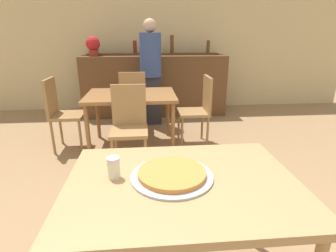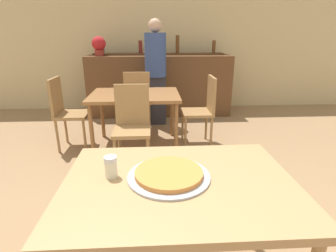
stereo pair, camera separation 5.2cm
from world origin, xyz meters
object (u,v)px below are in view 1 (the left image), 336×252
(cheese_shaker, at_px, (114,168))
(chair_far_side_front, at_px, (129,122))
(pizza_tray, at_px, (172,174))
(chair_far_side_left, at_px, (61,109))
(person_standing, at_px, (151,70))
(chair_far_side_back, at_px, (133,98))
(potted_plant, at_px, (93,45))
(chair_far_side_right, at_px, (199,106))

(cheese_shaker, bearing_deg, chair_far_side_front, 90.52)
(pizza_tray, bearing_deg, chair_far_side_left, 119.39)
(pizza_tray, xyz_separation_m, cheese_shaker, (-0.30, 0.02, 0.04))
(chair_far_side_front, distance_m, chair_far_side_left, 1.07)
(cheese_shaker, bearing_deg, person_standing, 84.98)
(chair_far_side_front, height_order, cheese_shaker, chair_far_side_front)
(chair_far_side_left, distance_m, pizza_tray, 2.48)
(chair_far_side_back, height_order, chair_far_side_left, same)
(chair_far_side_front, xyz_separation_m, cheese_shaker, (0.01, -1.54, 0.27))
(chair_far_side_front, bearing_deg, cheese_shaker, -89.48)
(potted_plant, bearing_deg, cheese_shaker, -78.96)
(cheese_shaker, xyz_separation_m, person_standing, (0.27, 3.08, 0.11))
(chair_far_side_front, height_order, chair_far_side_right, same)
(cheese_shaker, relative_size, potted_plant, 0.35)
(pizza_tray, xyz_separation_m, person_standing, (-0.03, 3.10, 0.15))
(cheese_shaker, distance_m, potted_plant, 3.70)
(chair_far_side_front, height_order, chair_far_side_left, same)
(potted_plant, bearing_deg, pizza_tray, -74.60)
(chair_far_side_front, relative_size, chair_far_side_right, 1.00)
(chair_far_side_right, relative_size, potted_plant, 2.85)
(pizza_tray, height_order, person_standing, person_standing)
(chair_far_side_left, bearing_deg, chair_far_side_right, -90.00)
(pizza_tray, relative_size, cheese_shaker, 3.73)
(person_standing, bearing_deg, chair_far_side_left, -141.31)
(potted_plant, bearing_deg, chair_far_side_right, -42.93)
(pizza_tray, distance_m, person_standing, 3.10)
(chair_far_side_left, distance_m, potted_plant, 1.66)
(chair_far_side_back, bearing_deg, chair_far_side_left, 32.96)
(person_standing, xyz_separation_m, potted_plant, (-0.97, 0.53, 0.36))
(chair_far_side_back, height_order, person_standing, person_standing)
(chair_far_side_left, xyz_separation_m, person_standing, (1.18, 0.95, 0.37))
(chair_far_side_back, distance_m, chair_far_side_right, 1.07)
(cheese_shaker, xyz_separation_m, potted_plant, (-0.70, 3.61, 0.47))
(chair_far_side_left, bearing_deg, chair_far_side_front, -122.96)
(chair_far_side_front, xyz_separation_m, chair_far_side_right, (0.90, 0.58, 0.00))
(chair_far_side_right, relative_size, cheese_shaker, 8.14)
(person_standing, bearing_deg, pizza_tray, -89.52)
(chair_far_side_right, xyz_separation_m, pizza_tray, (-0.59, -2.15, 0.22))
(chair_far_side_right, distance_m, pizza_tray, 2.24)
(chair_far_side_left, height_order, person_standing, person_standing)
(chair_far_side_front, relative_size, person_standing, 0.56)
(pizza_tray, height_order, potted_plant, potted_plant)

